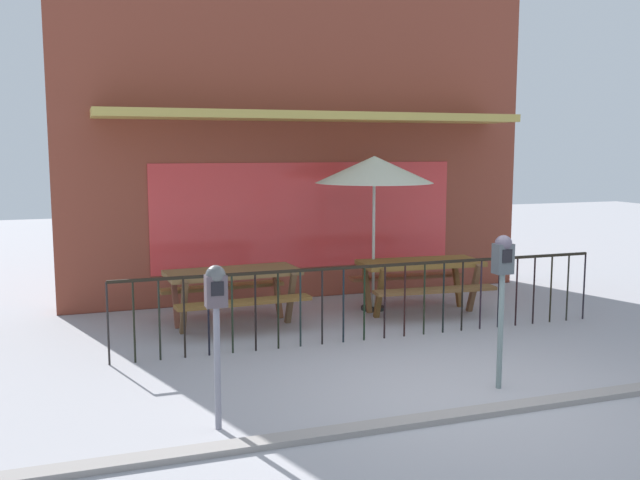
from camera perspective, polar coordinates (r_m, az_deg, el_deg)
The scene contains 9 objects.
ground at distance 7.22m, azimuth 11.47°, elevation -12.28°, with size 40.00×40.00×0.00m, color #9C9AA0.
pub_storefront at distance 11.45m, azimuth -1.36°, elevation 9.34°, with size 7.74×1.50×5.61m.
patio_fence_front at distance 8.89m, azimuth 4.49°, elevation -3.97°, with size 6.52×0.04×0.97m.
picnic_table_left at distance 9.63m, azimuth -7.13°, elevation -3.41°, with size 1.88×1.47×0.79m.
picnic_table_right at distance 10.45m, azimuth 8.18°, elevation -2.57°, with size 1.89×1.48×0.79m.
patio_umbrella at distance 10.37m, azimuth 4.45°, elevation 5.68°, with size 1.75×1.75×2.31m.
parking_meter_near at distance 7.19m, azimuth 14.68°, elevation -2.44°, with size 0.18×0.17×1.57m.
parking_meter_far at distance 6.02m, azimuth -8.48°, elevation -5.13°, with size 0.18×0.17×1.45m.
curb_edge at distance 6.81m, azimuth 13.75°, elevation -13.58°, with size 10.83×0.20×0.11m, color gray.
Camera 1 is at (-3.52, -5.82, 2.42)m, focal length 39.19 mm.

